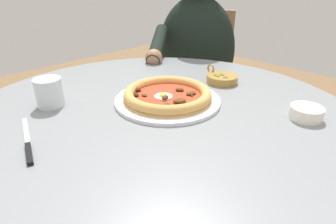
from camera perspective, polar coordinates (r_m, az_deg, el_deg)
The scene contains 8 objects.
dining_table at distance 0.82m, azimuth -1.81°, elevation -7.83°, with size 1.06×1.06×0.73m.
pizza_on_plate at distance 0.80m, azimuth -0.10°, elevation 3.19°, with size 0.30×0.30×0.04m.
water_glass at distance 0.83m, azimuth -22.59°, elevation 3.28°, with size 0.07×0.07×0.08m.
steak_knife at distance 0.67m, azimuth -26.21°, elevation -6.02°, with size 0.21×0.08×0.01m.
ramekin_capers at distance 0.78m, azimuth 25.94°, elevation -0.07°, with size 0.08×0.08×0.03m.
olive_pan at distance 0.96m, azimuth 10.66°, elevation 6.61°, with size 0.13×0.10×0.05m.
diner_person at distance 1.50m, azimuth 5.23°, elevation 4.96°, with size 0.44×0.58×1.15m.
cafe_chair_diner at distance 1.63m, azimuth 6.00°, elevation 6.82°, with size 0.53×0.53×0.88m.
Camera 1 is at (-0.49, 0.47, 1.06)m, focal length 30.49 mm.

